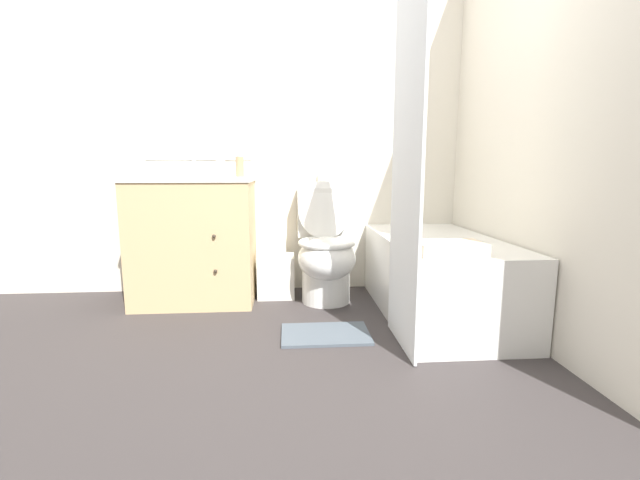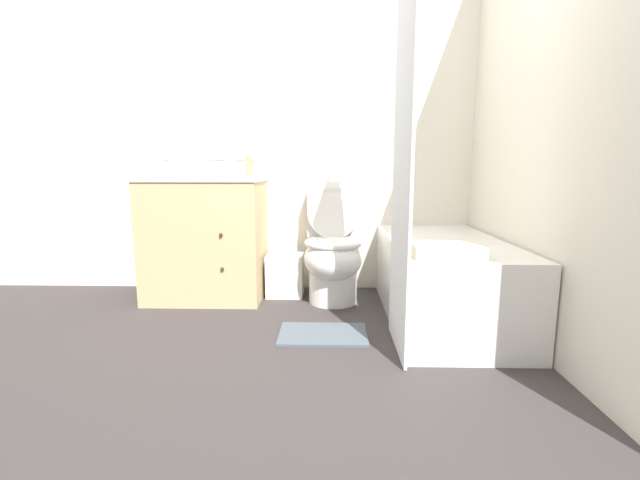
# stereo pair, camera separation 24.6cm
# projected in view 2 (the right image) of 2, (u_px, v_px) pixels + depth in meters

# --- Properties ---
(ground_plane) EXTENTS (14.00, 14.00, 0.00)m
(ground_plane) POSITION_uv_depth(u_px,v_px,m) (301.00, 385.00, 1.86)
(ground_plane) COLOR #383333
(wall_back) EXTENTS (8.00, 0.06, 2.50)m
(wall_back) POSITION_uv_depth(u_px,v_px,m) (314.00, 126.00, 3.21)
(wall_back) COLOR silver
(wall_back) RESTS_ON ground_plane
(wall_right) EXTENTS (0.05, 2.56, 2.50)m
(wall_right) POSITION_uv_depth(u_px,v_px,m) (524.00, 111.00, 2.39)
(wall_right) COLOR silver
(wall_right) RESTS_ON ground_plane
(vanity_cabinet) EXTENTS (0.83, 0.58, 0.88)m
(vanity_cabinet) POSITION_uv_depth(u_px,v_px,m) (206.00, 237.00, 3.07)
(vanity_cabinet) COLOR tan
(vanity_cabinet) RESTS_ON ground_plane
(sink_faucet) EXTENTS (0.14, 0.12, 0.12)m
(sink_faucet) POSITION_uv_depth(u_px,v_px,m) (210.00, 172.00, 3.16)
(sink_faucet) COLOR silver
(sink_faucet) RESTS_ON vanity_cabinet
(toilet) EXTENTS (0.40, 0.63, 0.85)m
(toilet) POSITION_uv_depth(u_px,v_px,m) (333.00, 252.00, 3.00)
(toilet) COLOR white
(toilet) RESTS_ON ground_plane
(bathtub) EXTENTS (0.69, 1.37, 0.50)m
(bathtub) POSITION_uv_depth(u_px,v_px,m) (444.00, 279.00, 2.66)
(bathtub) COLOR white
(bathtub) RESTS_ON ground_plane
(shower_curtain) EXTENTS (0.02, 0.53, 1.94)m
(shower_curtain) POSITION_uv_depth(u_px,v_px,m) (403.00, 160.00, 2.09)
(shower_curtain) COLOR white
(shower_curtain) RESTS_ON ground_plane
(wastebasket) EXTENTS (0.26, 0.22, 0.31)m
(wastebasket) POSITION_uv_depth(u_px,v_px,m) (285.00, 275.00, 3.16)
(wastebasket) COLOR silver
(wastebasket) RESTS_ON ground_plane
(tissue_box) EXTENTS (0.14, 0.14, 0.12)m
(tissue_box) POSITION_uv_depth(u_px,v_px,m) (233.00, 169.00, 3.15)
(tissue_box) COLOR beige
(tissue_box) RESTS_ON vanity_cabinet
(soap_dispenser) EXTENTS (0.06, 0.06, 0.17)m
(soap_dispenser) POSITION_uv_depth(u_px,v_px,m) (250.00, 166.00, 3.00)
(soap_dispenser) COLOR tan
(soap_dispenser) RESTS_ON vanity_cabinet
(hand_towel_folded) EXTENTS (0.26, 0.13, 0.05)m
(hand_towel_folded) POSITION_uv_depth(u_px,v_px,m) (161.00, 173.00, 2.86)
(hand_towel_folded) COLOR silver
(hand_towel_folded) RESTS_ON vanity_cabinet
(bath_towel_folded) EXTENTS (0.34, 0.22, 0.07)m
(bath_towel_folded) POSITION_uv_depth(u_px,v_px,m) (446.00, 251.00, 2.11)
(bath_towel_folded) COLOR beige
(bath_towel_folded) RESTS_ON bathtub
(bath_mat) EXTENTS (0.50, 0.33, 0.02)m
(bath_mat) POSITION_uv_depth(u_px,v_px,m) (323.00, 334.00, 2.41)
(bath_mat) COLOR #4C5660
(bath_mat) RESTS_ON ground_plane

